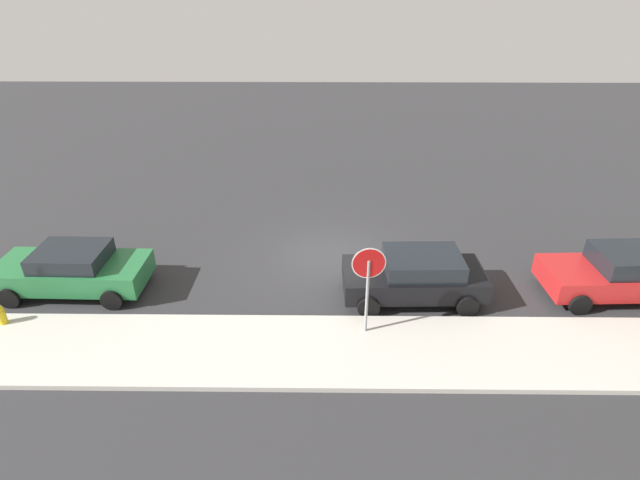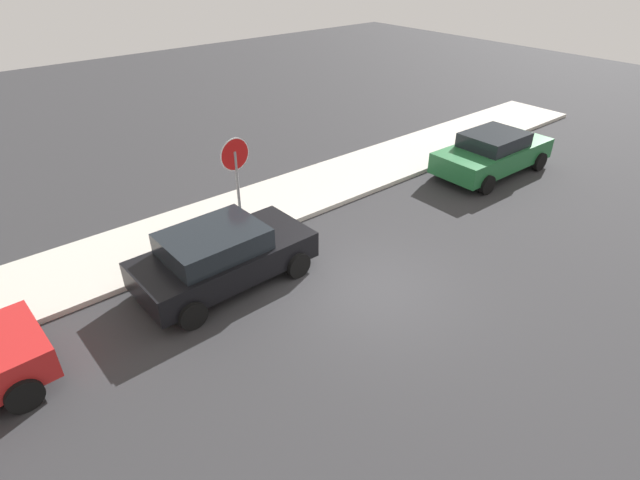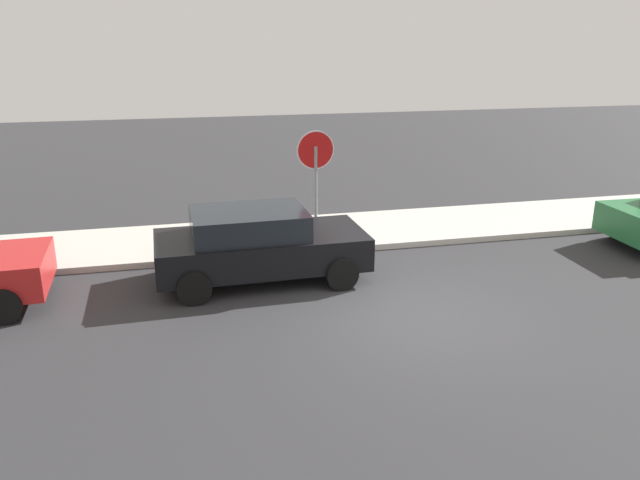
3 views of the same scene
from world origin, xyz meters
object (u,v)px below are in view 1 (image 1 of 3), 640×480
stop_sign (368,276)px  fire_hydrant (2,317)px  parked_car_green (72,269)px  parked_car_black (415,275)px  parked_car_red (617,273)px

stop_sign → fire_hydrant: stop_sign is taller
stop_sign → fire_hydrant: (10.07, -0.22, -1.55)m
stop_sign → parked_car_green: 9.15m
stop_sign → fire_hydrant: size_ratio=3.82×
parked_car_black → parked_car_green: 10.44m
parked_car_black → fire_hydrant: (11.67, 1.60, -0.41)m
parked_car_green → fire_hydrant: bearing=56.3°
stop_sign → parked_car_green: bearing=-13.1°
parked_car_green → fire_hydrant: (1.23, 1.85, -0.39)m
parked_car_red → stop_sign: bearing=14.6°
parked_car_black → parked_car_green: bearing=-1.4°
parked_car_red → fire_hydrant: parked_car_red is taller
stop_sign → parked_car_red: bearing=-165.4°
parked_car_green → stop_sign: bearing=166.9°
stop_sign → parked_car_red: (-7.71, -2.01, -1.15)m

